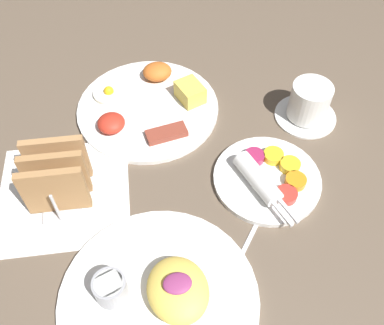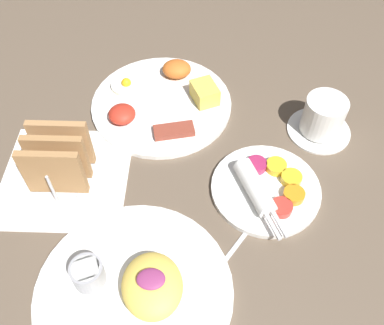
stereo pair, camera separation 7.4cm
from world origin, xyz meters
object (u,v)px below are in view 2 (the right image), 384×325
plate_condiments (266,188)px  plate_breakfast (163,100)px  coffee_cup (323,118)px  toast_rack (58,159)px  plate_foreground (135,288)px

plate_condiments → plate_breakfast: bearing=132.6°
coffee_cup → plate_condiments: bearing=-127.8°
toast_rack → coffee_cup: size_ratio=0.97×
plate_breakfast → plate_foreground: 0.39m
plate_foreground → plate_condiments: bearing=42.2°
plate_foreground → plate_breakfast: bearing=88.4°
plate_breakfast → plate_foreground: plate_foreground is taller
toast_rack → coffee_cup: 0.48m
toast_rack → plate_breakfast: bearing=49.9°
plate_foreground → toast_rack: 0.25m
plate_condiments → coffee_cup: (0.11, 0.14, 0.02)m
plate_condiments → plate_foreground: size_ratio=0.69×
plate_foreground → toast_rack: bearing=126.0°
plate_breakfast → plate_foreground: (-0.01, -0.39, 0.00)m
plate_foreground → coffee_cup: (0.31, 0.33, 0.02)m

